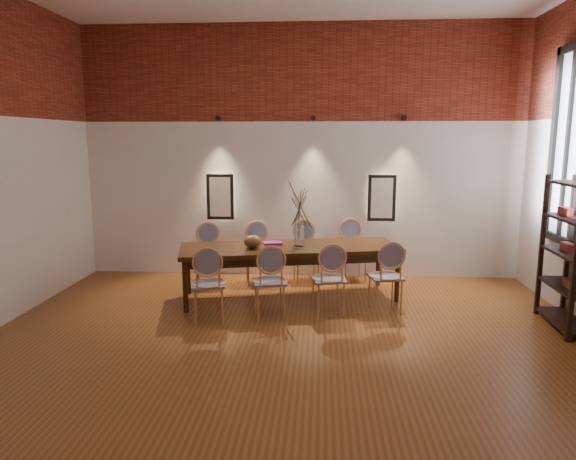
# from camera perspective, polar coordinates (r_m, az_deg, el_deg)

# --- Properties ---
(floor) EXTENTS (7.00, 7.00, 0.02)m
(floor) POSITION_cam_1_polar(r_m,az_deg,el_deg) (5.29, -0.35, -15.00)
(floor) COLOR brown
(floor) RESTS_ON ground
(wall_back) EXTENTS (7.00, 0.10, 4.00)m
(wall_back) POSITION_cam_1_polar(r_m,az_deg,el_deg) (8.33, 1.42, 8.52)
(wall_back) COLOR silver
(wall_back) RESTS_ON ground
(wall_front) EXTENTS (7.00, 0.10, 4.00)m
(wall_front) POSITION_cam_1_polar(r_m,az_deg,el_deg) (1.29, -11.86, -0.65)
(wall_front) COLOR silver
(wall_front) RESTS_ON ground
(brick_band_back) EXTENTS (7.00, 0.02, 1.50)m
(brick_band_back) POSITION_cam_1_polar(r_m,az_deg,el_deg) (8.32, 1.44, 17.14)
(brick_band_back) COLOR maroon
(brick_band_back) RESTS_ON ground
(niche_left) EXTENTS (0.36, 0.06, 0.66)m
(niche_left) POSITION_cam_1_polar(r_m,az_deg,el_deg) (8.44, -7.50, 3.69)
(niche_left) COLOR #FFEAC6
(niche_left) RESTS_ON wall_back
(niche_right) EXTENTS (0.36, 0.06, 0.66)m
(niche_right) POSITION_cam_1_polar(r_m,az_deg,el_deg) (8.33, 10.35, 3.53)
(niche_right) COLOR #FFEAC6
(niche_right) RESTS_ON wall_back
(spot_fixture_left) EXTENTS (0.08, 0.10, 0.08)m
(spot_fixture_left) POSITION_cam_1_polar(r_m,az_deg,el_deg) (8.36, -7.75, 12.21)
(spot_fixture_left) COLOR black
(spot_fixture_left) RESTS_ON wall_back
(spot_fixture_mid) EXTENTS (0.08, 0.10, 0.08)m
(spot_fixture_mid) POSITION_cam_1_polar(r_m,az_deg,el_deg) (8.20, 2.83, 12.33)
(spot_fixture_mid) COLOR black
(spot_fixture_mid) RESTS_ON wall_back
(spot_fixture_right) EXTENTS (0.08, 0.10, 0.08)m
(spot_fixture_right) POSITION_cam_1_polar(r_m,az_deg,el_deg) (8.29, 12.76, 12.07)
(spot_fixture_right) COLOR black
(spot_fixture_right) RESTS_ON wall_back
(window_glass) EXTENTS (0.02, 0.78, 2.38)m
(window_glass) POSITION_cam_1_polar(r_m,az_deg,el_deg) (7.45, 28.80, 8.25)
(window_glass) COLOR silver
(window_glass) RESTS_ON wall_right
(window_frame) EXTENTS (0.08, 0.90, 2.50)m
(window_frame) POSITION_cam_1_polar(r_m,az_deg,el_deg) (7.45, 28.66, 8.26)
(window_frame) COLOR black
(window_frame) RESTS_ON wall_right
(window_mullion) EXTENTS (0.06, 0.06, 2.40)m
(window_mullion) POSITION_cam_1_polar(r_m,az_deg,el_deg) (7.45, 28.66, 8.26)
(window_mullion) COLOR black
(window_mullion) RESTS_ON wall_right
(dining_table) EXTENTS (3.17, 1.61, 0.75)m
(dining_table) POSITION_cam_1_polar(r_m,az_deg,el_deg) (7.27, 0.21, -4.69)
(dining_table) COLOR #361D0A
(dining_table) RESTS_ON floor
(chair_near_a) EXTENTS (0.52, 0.52, 0.94)m
(chair_near_a) POSITION_cam_1_polar(r_m,az_deg,el_deg) (6.42, -8.84, -5.94)
(chair_near_a) COLOR tan
(chair_near_a) RESTS_ON floor
(chair_near_b) EXTENTS (0.52, 0.52, 0.94)m
(chair_near_b) POSITION_cam_1_polar(r_m,az_deg,el_deg) (6.46, -2.07, -5.72)
(chair_near_b) COLOR tan
(chair_near_b) RESTS_ON floor
(chair_near_c) EXTENTS (0.52, 0.52, 0.94)m
(chair_near_c) POSITION_cam_1_polar(r_m,az_deg,el_deg) (6.59, 4.52, -5.44)
(chair_near_c) COLOR tan
(chair_near_c) RESTS_ON floor
(chair_near_d) EXTENTS (0.52, 0.52, 0.94)m
(chair_near_d) POSITION_cam_1_polar(r_m,az_deg,el_deg) (6.80, 10.78, -5.10)
(chair_near_d) COLOR tan
(chair_near_d) RESTS_ON floor
(chair_far_a) EXTENTS (0.52, 0.52, 0.94)m
(chair_far_a) POSITION_cam_1_polar(r_m,az_deg,el_deg) (7.91, -8.83, -2.88)
(chair_far_a) COLOR tan
(chair_far_a) RESTS_ON floor
(chair_far_b) EXTENTS (0.52, 0.52, 0.94)m
(chair_far_b) POSITION_cam_1_polar(r_m,az_deg,el_deg) (7.94, -3.35, -2.72)
(chair_far_b) COLOR tan
(chair_far_b) RESTS_ON floor
(chair_far_c) EXTENTS (0.52, 0.52, 0.94)m
(chair_far_c) POSITION_cam_1_polar(r_m,az_deg,el_deg) (8.05, 2.04, -2.54)
(chair_far_c) COLOR tan
(chair_far_c) RESTS_ON floor
(chair_far_d) EXTENTS (0.52, 0.52, 0.94)m
(chair_far_d) POSITION_cam_1_polar(r_m,az_deg,el_deg) (8.22, 7.24, -2.35)
(chair_far_d) COLOR tan
(chair_far_d) RESTS_ON floor
(vase) EXTENTS (0.14, 0.14, 0.30)m
(vase) POSITION_cam_1_polar(r_m,az_deg,el_deg) (7.18, 1.26, -0.59)
(vase) COLOR silver
(vase) RESTS_ON dining_table
(dried_branches) EXTENTS (0.50, 0.50, 0.70)m
(dried_branches) POSITION_cam_1_polar(r_m,az_deg,el_deg) (7.11, 1.27, 2.98)
(dried_branches) COLOR brown
(dried_branches) RESTS_ON vase
(bowl) EXTENTS (0.24, 0.24, 0.18)m
(bowl) POSITION_cam_1_polar(r_m,az_deg,el_deg) (7.06, -3.97, -1.29)
(bowl) COLOR brown
(bowl) RESTS_ON dining_table
(book) EXTENTS (0.29, 0.23, 0.03)m
(book) POSITION_cam_1_polar(r_m,az_deg,el_deg) (7.32, -1.72, -1.46)
(book) COLOR #8A1970
(book) RESTS_ON dining_table
(shelving_rack) EXTENTS (0.41, 1.01, 1.80)m
(shelving_rack) POSITION_cam_1_polar(r_m,az_deg,el_deg) (6.88, 28.98, -2.35)
(shelving_rack) COLOR black
(shelving_rack) RESTS_ON floor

